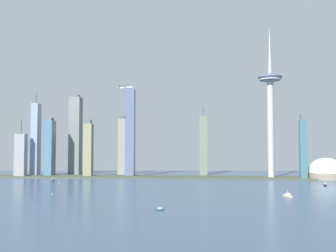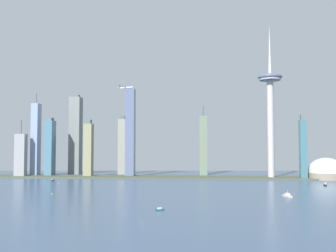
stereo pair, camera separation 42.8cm
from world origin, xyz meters
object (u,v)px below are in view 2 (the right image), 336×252
(skyscraper_7, at_px, (303,149))
(airplane, at_px, (126,88))
(stadium_dome, at_px, (326,173))
(skyscraper_0, at_px, (50,148))
(skyscraper_8, at_px, (122,146))
(boat_2, at_px, (287,195))
(skyscraper_2, at_px, (76,135))
(channel_buoy_1, at_px, (124,182))
(channel_buoy_2, at_px, (59,183))
(boat_3, at_px, (160,209))
(skyscraper_5, at_px, (88,149))
(boat_1, at_px, (52,180))
(skyscraper_1, at_px, (130,133))
(skyscraper_4, at_px, (203,145))
(channel_buoy_0, at_px, (52,193))
(skyscraper_3, at_px, (21,155))
(boat_0, at_px, (325,185))
(skyscraper_6, at_px, (36,140))
(observation_tower, at_px, (270,98))

(skyscraper_7, distance_m, airplane, 349.73)
(stadium_dome, height_order, skyscraper_7, skyscraper_7)
(stadium_dome, distance_m, skyscraper_0, 550.40)
(skyscraper_8, relative_size, boat_2, 7.50)
(skyscraper_2, relative_size, channel_buoy_1, 60.29)
(channel_buoy_2, bearing_deg, boat_3, -52.75)
(boat_2, bearing_deg, skyscraper_2, 32.68)
(skyscraper_5, xyz_separation_m, boat_1, (-35.76, -99.30, -54.19))
(skyscraper_1, relative_size, skyscraper_4, 1.20)
(skyscraper_8, bearing_deg, skyscraper_1, -66.17)
(skyscraper_0, height_order, boat_2, skyscraper_0)
(stadium_dome, height_order, channel_buoy_0, stadium_dome)
(skyscraper_7, bearing_deg, skyscraper_1, 173.53)
(skyscraper_3, height_order, channel_buoy_1, skyscraper_3)
(skyscraper_2, relative_size, skyscraper_5, 1.52)
(skyscraper_5, xyz_separation_m, airplane, (90.24, -71.19, 114.84))
(boat_0, distance_m, boat_3, 346.16)
(skyscraper_0, height_order, channel_buoy_0, skyscraper_0)
(skyscraper_7, bearing_deg, skyscraper_2, 167.77)
(skyscraper_5, relative_size, skyscraper_7, 0.96)
(skyscraper_0, height_order, skyscraper_6, skyscraper_6)
(observation_tower, relative_size, channel_buoy_0, 116.03)
(boat_2, xyz_separation_m, channel_buoy_2, (-338.66, 142.11, -0.70))
(skyscraper_1, distance_m, airplane, 113.58)
(skyscraper_7, relative_size, airplane, 4.03)
(skyscraper_4, height_order, skyscraper_7, skyscraper_4)
(boat_3, bearing_deg, observation_tower, 28.02)
(channel_buoy_0, relative_size, channel_buoy_2, 1.42)
(skyscraper_7, bearing_deg, skyscraper_4, 150.49)
(skyscraper_5, height_order, channel_buoy_0, skyscraper_5)
(observation_tower, height_order, skyscraper_8, observation_tower)
(observation_tower, distance_m, skyscraper_3, 511.45)
(stadium_dome, relative_size, skyscraper_4, 0.48)
(skyscraper_8, bearing_deg, boat_3, -74.24)
(skyscraper_7, relative_size, channel_buoy_2, 66.58)
(boat_2, relative_size, channel_buoy_0, 6.65)
(channel_buoy_0, bearing_deg, stadium_dome, 33.20)
(observation_tower, bearing_deg, skyscraper_6, 178.06)
(channel_buoy_0, distance_m, airplane, 283.91)
(skyscraper_2, distance_m, skyscraper_8, 107.86)
(channel_buoy_2, xyz_separation_m, airplane, (95.44, 78.09, 169.34))
(skyscraper_0, height_order, channel_buoy_1, skyscraper_0)
(skyscraper_4, height_order, channel_buoy_2, skyscraper_4)
(skyscraper_3, height_order, skyscraper_5, skyscraper_5)
(skyscraper_2, xyz_separation_m, channel_buoy_1, (152.33, -203.07, -85.49))
(airplane, bearing_deg, boat_2, -19.41)
(skyscraper_3, distance_m, boat_3, 509.07)
(channel_buoy_2, bearing_deg, skyscraper_5, 88.00)
(channel_buoy_1, bearing_deg, skyscraper_8, 102.77)
(channel_buoy_0, xyz_separation_m, airplane, (50.04, 222.61, 168.96))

